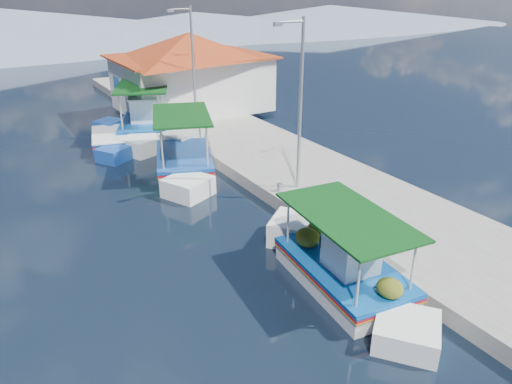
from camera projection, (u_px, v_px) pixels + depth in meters
ground at (211, 255)px, 14.33m from camera, size 160.00×160.00×0.00m
quay at (269, 156)px, 21.72m from camera, size 5.00×44.00×0.50m
bollards at (236, 161)px, 19.98m from camera, size 0.20×17.20×0.30m
main_caique at (341, 269)px, 12.84m from camera, size 2.54×7.09×2.35m
caique_green_canopy at (183, 162)px, 20.58m from camera, size 3.89×7.05×2.81m
caique_blue_hull at (111, 141)px, 23.62m from camera, size 2.65×5.76×1.05m
caique_far at (146, 124)px, 25.48m from camera, size 4.66×7.78×2.97m
harbor_building at (191, 70)px, 27.88m from camera, size 10.49×10.49×4.40m
lamp_post_near at (299, 98)px, 16.47m from camera, size 1.21×0.14×6.00m
lamp_post_far at (191, 63)px, 23.52m from camera, size 1.21×0.14×6.00m
mountain_ridge at (61, 29)px, 60.42m from camera, size 171.40×96.00×5.50m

